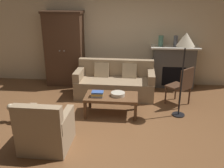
# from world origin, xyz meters

# --- Properties ---
(ground_plane) EXTENTS (9.60, 9.60, 0.00)m
(ground_plane) POSITION_xyz_m (0.00, 0.00, 0.00)
(ground_plane) COLOR brown
(back_wall) EXTENTS (7.20, 0.10, 2.80)m
(back_wall) POSITION_xyz_m (0.00, 2.55, 1.40)
(back_wall) COLOR beige
(back_wall) RESTS_ON ground
(fireplace) EXTENTS (1.26, 0.48, 1.12)m
(fireplace) POSITION_xyz_m (1.55, 2.30, 0.57)
(fireplace) COLOR #4C4947
(fireplace) RESTS_ON ground
(armoire) EXTENTS (1.06, 0.57, 2.00)m
(armoire) POSITION_xyz_m (-1.40, 2.22, 1.00)
(armoire) COLOR #472D1E
(armoire) RESTS_ON ground
(couch) EXTENTS (1.93, 0.87, 0.86)m
(couch) POSITION_xyz_m (0.04, 1.52, 0.32)
(couch) COLOR #937A5B
(couch) RESTS_ON ground
(coffee_table) EXTENTS (1.10, 0.60, 0.42)m
(coffee_table) POSITION_xyz_m (0.06, 0.47, 0.37)
(coffee_table) COLOR brown
(coffee_table) RESTS_ON ground
(fruit_bowl) EXTENTS (0.29, 0.29, 0.07)m
(fruit_bowl) POSITION_xyz_m (0.19, 0.48, 0.46)
(fruit_bowl) COLOR beige
(fruit_bowl) RESTS_ON coffee_table
(book_stack) EXTENTS (0.25, 0.18, 0.11)m
(book_stack) POSITION_xyz_m (-0.23, 0.39, 0.48)
(book_stack) COLOR gray
(book_stack) RESTS_ON coffee_table
(mantel_vase_jade) EXTENTS (0.13, 0.13, 0.28)m
(mantel_vase_jade) POSITION_xyz_m (1.17, 2.28, 1.26)
(mantel_vase_jade) COLOR slate
(mantel_vase_jade) RESTS_ON fireplace
(mantel_vase_slate) EXTENTS (0.11, 0.11, 0.28)m
(mantel_vase_slate) POSITION_xyz_m (1.55, 2.28, 1.26)
(mantel_vase_slate) COLOR #565B66
(mantel_vase_slate) RESTS_ON fireplace
(armchair_near_left) EXTENTS (0.79, 0.78, 0.88)m
(armchair_near_left) POSITION_xyz_m (-0.89, -0.86, 0.32)
(armchair_near_left) COLOR #997F60
(armchair_near_left) RESTS_ON ground
(side_chair_wooden) EXTENTS (0.62, 0.62, 0.90)m
(side_chair_wooden) POSITION_xyz_m (1.59, 1.07, 0.51)
(side_chair_wooden) COLOR #472D1E
(side_chair_wooden) RESTS_ON ground
(floor_lamp) EXTENTS (0.36, 0.36, 1.74)m
(floor_lamp) POSITION_xyz_m (1.47, 0.54, 1.51)
(floor_lamp) COLOR black
(floor_lamp) RESTS_ON ground
(dog) EXTENTS (0.57, 0.23, 0.39)m
(dog) POSITION_xyz_m (-1.69, -0.08, 0.25)
(dog) COLOR beige
(dog) RESTS_ON ground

